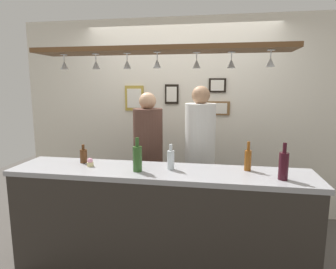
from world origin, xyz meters
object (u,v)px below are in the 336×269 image
bottle_beer_brown_stubby (84,156)px  picture_frame_caricature (134,98)px  bottle_soda_clear (171,159)px  picture_frame_upper_small (217,85)px  bottle_champagne_green (137,158)px  bottle_wine_dark_red (284,165)px  picture_frame_lower_pair (218,108)px  picture_frame_crest (172,94)px  person_left_brown_shirt (148,149)px  bottle_beer_amber_tall (248,159)px  cupcake (90,162)px  person_middle_white_patterned_shirt (200,147)px

bottle_beer_brown_stubby → picture_frame_caricature: 1.39m
bottle_soda_clear → picture_frame_upper_small: size_ratio=1.05×
bottle_beer_brown_stubby → bottle_soda_clear: bearing=-5.4°
picture_frame_upper_small → bottle_champagne_green: bearing=-114.2°
bottle_wine_dark_red → picture_frame_lower_pair: size_ratio=1.00×
bottle_wine_dark_red → picture_frame_crest: 1.95m
person_left_brown_shirt → picture_frame_upper_small: bearing=39.5°
bottle_beer_amber_tall → picture_frame_crest: picture_frame_crest is taller
bottle_beer_amber_tall → bottle_champagne_green: 0.97m
bottle_beer_amber_tall → picture_frame_lower_pair: 1.36m
bottle_wine_dark_red → picture_frame_caricature: (-1.66, 1.50, 0.45)m
bottle_wine_dark_red → cupcake: size_ratio=3.85×
bottle_beer_amber_tall → picture_frame_caricature: bearing=137.6°
person_left_brown_shirt → picture_frame_lower_pair: (0.79, 0.64, 0.44)m
picture_frame_lower_pair → picture_frame_upper_small: bearing=180.0°
person_left_brown_shirt → bottle_beer_brown_stubby: bearing=-126.7°
bottle_wine_dark_red → bottle_soda_clear: bearing=172.2°
person_middle_white_patterned_shirt → bottle_wine_dark_red: 1.12m
cupcake → picture_frame_lower_pair: bearing=50.3°
bottle_soda_clear → bottle_beer_brown_stubby: 0.88m
bottle_champagne_green → picture_frame_crest: picture_frame_crest is taller
person_left_brown_shirt → picture_frame_upper_small: picture_frame_upper_small is taller
person_middle_white_patterned_shirt → bottle_wine_dark_red: (0.72, -0.86, 0.06)m
bottle_wine_dark_red → picture_frame_lower_pair: 1.62m
cupcake → picture_frame_crest: size_ratio=0.30×
person_middle_white_patterned_shirt → bottle_soda_clear: 0.77m
bottle_wine_dark_red → picture_frame_caricature: bearing=137.9°
bottle_soda_clear → picture_frame_lower_pair: picture_frame_lower_pair is taller
person_middle_white_patterned_shirt → bottle_champagne_green: bearing=-120.3°
bottle_wine_dark_red → bottle_beer_brown_stubby: bearing=173.4°
bottle_beer_amber_tall → picture_frame_crest: 1.65m
person_left_brown_shirt → bottle_beer_amber_tall: 1.25m
cupcake → picture_frame_crest: 1.61m
bottle_soda_clear → bottle_beer_brown_stubby: (-0.87, 0.08, -0.02)m
person_left_brown_shirt → picture_frame_caricature: (-0.34, 0.64, 0.56)m
bottle_beer_amber_tall → picture_frame_crest: bearing=124.7°
person_middle_white_patterned_shirt → bottle_beer_amber_tall: (0.46, -0.65, 0.04)m
person_middle_white_patterned_shirt → bottle_beer_brown_stubby: person_middle_white_patterned_shirt is taller
person_middle_white_patterned_shirt → bottle_soda_clear: person_middle_white_patterned_shirt is taller
person_left_brown_shirt → picture_frame_upper_small: (0.77, 0.64, 0.73)m
bottle_soda_clear → cupcake: 0.76m
bottle_wine_dark_red → bottle_beer_amber_tall: bearing=140.0°
picture_frame_upper_small → bottle_beer_amber_tall: bearing=-77.3°
bottle_wine_dark_red → person_left_brown_shirt: bearing=146.8°
picture_frame_upper_small → picture_frame_crest: bearing=180.0°
bottle_beer_brown_stubby → bottle_champagne_green: (0.60, -0.19, 0.05)m
cupcake → picture_frame_upper_small: picture_frame_upper_small is taller
cupcake → picture_frame_upper_small: size_ratio=0.35×
person_middle_white_patterned_shirt → picture_frame_crest: 0.95m
picture_frame_lower_pair → picture_frame_crest: picture_frame_crest is taller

